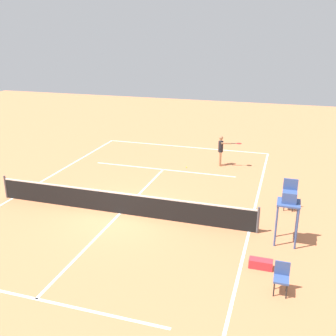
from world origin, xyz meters
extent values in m
plane|color=#D37A4C|center=(0.00, 0.00, 0.00)|extent=(60.00, 60.00, 0.00)
cube|color=white|center=(0.00, -10.75, 0.00)|extent=(10.81, 0.10, 0.01)
cube|color=white|center=(-5.41, 0.00, 0.00)|extent=(0.10, 21.50, 0.01)
cube|color=white|center=(5.41, 0.00, 0.00)|extent=(0.10, 21.50, 0.01)
cube|color=white|center=(0.00, -5.91, 0.00)|extent=(8.11, 0.10, 0.01)
cube|color=white|center=(0.00, 5.91, 0.00)|extent=(8.11, 0.10, 0.01)
cube|color=white|center=(0.00, 0.00, 0.00)|extent=(0.10, 11.83, 0.01)
cylinder|color=#4C4C51|center=(-5.71, 0.00, 0.54)|extent=(0.10, 0.10, 1.07)
cylinder|color=#4C4C51|center=(5.71, 0.00, 0.54)|extent=(0.10, 0.10, 1.07)
cube|color=black|center=(0.00, 0.00, 0.46)|extent=(11.41, 0.03, 0.91)
cube|color=white|center=(0.00, 0.00, 0.93)|extent=(11.41, 0.04, 0.06)
cylinder|color=#9E704C|center=(-2.89, -7.67, 0.41)|extent=(0.12, 0.12, 0.81)
cylinder|color=#9E704C|center=(-2.93, -7.48, 0.41)|extent=(0.12, 0.12, 0.81)
cylinder|color=black|center=(-2.91, -7.57, 1.13)|extent=(0.28, 0.28, 0.64)
sphere|color=#9E704C|center=(-2.91, -7.57, 1.64)|extent=(0.23, 0.23, 0.23)
cylinder|color=#9E704C|center=(-2.87, -7.75, 1.17)|extent=(0.09, 0.09, 0.57)
cylinder|color=#9E704C|center=(-3.23, -7.46, 1.38)|extent=(0.57, 0.22, 0.09)
cylinder|color=black|center=(-3.63, -7.55, 1.38)|extent=(0.26, 0.10, 0.04)
ellipsoid|color=red|center=(-3.91, -7.62, 1.38)|extent=(0.38, 0.35, 0.04)
sphere|color=#CCE033|center=(-1.18, -6.58, 0.03)|extent=(0.07, 0.07, 0.07)
cylinder|color=#38518C|center=(-7.08, 0.79, 0.78)|extent=(0.07, 0.07, 1.55)
cylinder|color=#38518C|center=(-6.38, 0.79, 0.78)|extent=(0.07, 0.07, 1.55)
cylinder|color=#38518C|center=(-7.08, 0.09, 0.78)|extent=(0.07, 0.07, 1.55)
cylinder|color=#38518C|center=(-6.38, 0.09, 0.78)|extent=(0.07, 0.07, 1.55)
cube|color=#38518C|center=(-6.73, 0.44, 1.58)|extent=(0.80, 0.80, 0.06)
cube|color=#38518C|center=(-6.73, 0.44, 1.81)|extent=(0.50, 0.44, 0.40)
cube|color=#38518C|center=(-6.73, 0.24, 2.16)|extent=(0.50, 0.06, 0.50)
cylinder|color=#262626|center=(-6.86, 3.74, 0.23)|extent=(0.04, 0.04, 0.45)
cylinder|color=#262626|center=(-6.51, 3.74, 0.23)|extent=(0.04, 0.04, 0.45)
cylinder|color=#262626|center=(-6.86, 3.39, 0.23)|extent=(0.04, 0.04, 0.45)
cylinder|color=#262626|center=(-6.51, 3.39, 0.23)|extent=(0.04, 0.04, 0.45)
cube|color=#38518C|center=(-6.68, 3.56, 0.48)|extent=(0.44, 0.44, 0.06)
cube|color=#38518C|center=(-6.68, 3.34, 0.73)|extent=(0.44, 0.04, 0.44)
cylinder|color=#262626|center=(-6.97, -2.34, 0.23)|extent=(0.04, 0.04, 0.45)
cylinder|color=#262626|center=(-6.62, -2.34, 0.23)|extent=(0.04, 0.04, 0.45)
cylinder|color=#262626|center=(-6.97, -2.69, 0.23)|extent=(0.04, 0.04, 0.45)
cylinder|color=#262626|center=(-6.62, -2.69, 0.23)|extent=(0.04, 0.04, 0.45)
cube|color=#38518C|center=(-6.79, -2.52, 0.48)|extent=(0.44, 0.44, 0.06)
cube|color=#38518C|center=(-6.79, -2.74, 0.73)|extent=(0.44, 0.04, 0.44)
cube|color=red|center=(-6.03, 2.37, 0.15)|extent=(0.76, 0.32, 0.30)
camera|label=1|loc=(-6.43, 13.75, 7.24)|focal=41.85mm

